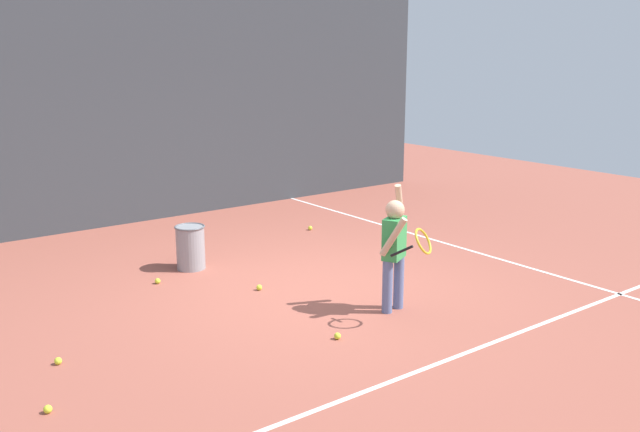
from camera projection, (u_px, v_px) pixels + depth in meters
ground_plane at (315, 291)px, 7.99m from camera, size 20.00×20.00×0.00m
court_line_baseline at (459, 355)px, 6.29m from camera, size 9.00×0.05×0.00m
court_line_sideline at (420, 236)px, 10.36m from camera, size 0.05×9.00×0.00m
back_fence_windscreen at (149, 100)px, 10.97m from camera, size 11.20×0.08×3.90m
fence_post_1 at (28, 99)px, 9.93m from camera, size 0.09×0.09×4.05m
fence_post_2 at (245, 91)px, 12.06m from camera, size 0.09×0.09×4.05m
fence_post_3 at (397, 85)px, 14.19m from camera, size 0.09×0.09×4.05m
tennis_player at (395, 245)px, 7.21m from camera, size 0.51×0.80×1.35m
ball_hopper at (191, 247)px, 8.74m from camera, size 0.38×0.38×0.56m
tennis_ball_0 at (337, 336)px, 6.64m from camera, size 0.07×0.07×0.07m
tennis_ball_1 at (259, 287)px, 8.00m from camera, size 0.07×0.07×0.07m
tennis_ball_2 at (310, 228)px, 10.69m from camera, size 0.07×0.07×0.07m
tennis_ball_3 at (48, 409)px, 5.29m from camera, size 0.07×0.07×0.07m
tennis_ball_4 at (158, 281)px, 8.23m from camera, size 0.07×0.07×0.07m
tennis_ball_6 at (58, 361)px, 6.11m from camera, size 0.07×0.07×0.07m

